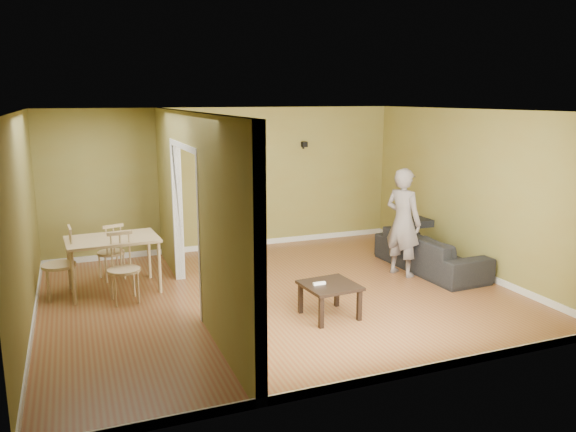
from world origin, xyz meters
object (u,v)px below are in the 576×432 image
Objects in this scene: coffee_table at (330,289)px; chair_far at (111,251)px; chair_near at (124,268)px; sofa at (431,246)px; bookshelf at (236,203)px; person at (403,213)px; chair_left at (59,263)px; dining_table at (112,243)px.

coffee_table is 3.62m from chair_far.
chair_near reaches higher than coffee_table.
sofa is 1.19× the size of bookshelf.
chair_far is at bearing 49.45° from person.
bookshelf reaches higher than chair_near.
bookshelf is at bearing 38.64° from chair_near.
coffee_table is at bearing 54.35° from chair_left.
sofa is at bearing -9.56° from dining_table.
chair_left is 0.97m from chair_far.
coffee_table is at bearing 117.31° from chair_far.
person reaches higher than dining_table.
sofa is 3.55m from bookshelf.
sofa is 2.69m from coffee_table.
chair_left reaches higher than dining_table.
coffee_table is at bearing 100.83° from person.
chair_far is (-4.32, 1.44, -0.56)m from person.
sofa is at bearing -108.30° from person.
bookshelf is (-2.02, 2.42, -0.13)m from person.
chair_far is (0.00, 0.58, -0.27)m from dining_table.
chair_left is 1.05× the size of chair_near.
bookshelf is 1.82× the size of chair_near.
sofa is 1.65× the size of dining_table.
chair_left is (-5.06, 0.82, -0.50)m from person.
chair_near is at bearing -79.57° from dining_table.
chair_near is 1.07× the size of chair_far.
coffee_table is at bearing -86.86° from bookshelf.
person is at bearing 32.91° from coffee_table.
person is 4.59m from chair_far.
chair_near is (-4.79, 0.30, 0.08)m from sofa.
bookshelf is at bearing -173.23° from chair_far.
chair_far is (-4.89, 1.40, 0.05)m from sofa.
bookshelf is at bearing 113.86° from chair_left.
person is 1.98× the size of chair_left.
person reaches higher than chair_near.
bookshelf reaches higher than coffee_table.
bookshelf is 3.64m from coffee_table.
person is 4.42m from dining_table.
dining_table is at bearing 95.67° from chair_near.
chair_near is at bearing -136.60° from bookshelf.
chair_left reaches higher than chair_far.
chair_near reaches higher than sofa.
chair_left is at bearing 58.74° from person.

